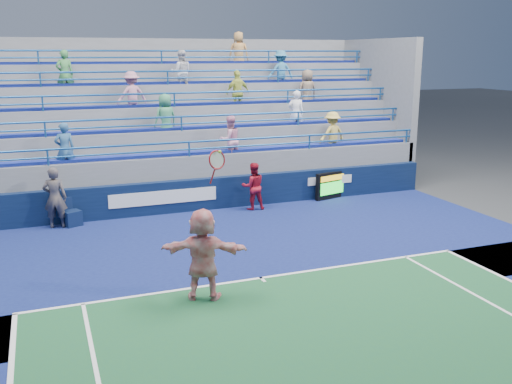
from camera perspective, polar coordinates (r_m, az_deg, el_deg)
name	(u,v)px	position (r m, az deg, el deg)	size (l,w,h in m)	color
ground	(261,279)	(13.78, 0.51, -8.67)	(120.00, 120.00, 0.00)	#333538
sponsor_wall	(192,195)	(19.52, -6.42, -0.32)	(18.00, 0.32, 1.10)	#091532
bleacher_stand	(167,149)	(22.93, -8.86, 4.24)	(18.00, 5.60, 6.13)	slate
serve_speed_board	(332,185)	(21.24, 7.58, 0.66)	(1.44, 0.53, 1.00)	black
judge_chair	(72,217)	(18.69, -17.95, -2.40)	(0.65, 0.67, 0.88)	#0C1839
tennis_player	(203,254)	(12.42, -5.32, -6.20)	(1.99, 1.31, 3.29)	white
line_judge	(55,198)	(18.43, -19.46, -0.55)	(0.70, 0.46, 1.92)	#121B33
ball_girl	(253,186)	(19.49, -0.28, 0.57)	(0.80, 0.62, 1.64)	maroon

